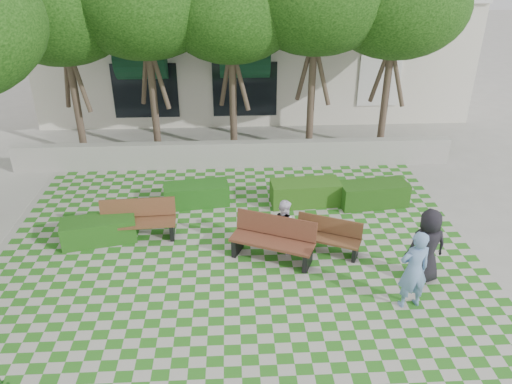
{
  "coord_description": "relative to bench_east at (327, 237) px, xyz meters",
  "views": [
    {
      "loc": [
        -0.09,
        -9.69,
        7.21
      ],
      "look_at": [
        0.5,
        1.5,
        1.4
      ],
      "focal_mm": 35.0,
      "sensor_mm": 36.0,
      "label": 1
    }
  ],
  "objects": [
    {
      "name": "ground",
      "position": [
        -2.27,
        -0.84,
        -0.42
      ],
      "size": [
        90.0,
        90.0,
        0.0
      ],
      "primitive_type": "plane",
      "color": "gray",
      "rests_on": "ground"
    },
    {
      "name": "lawn",
      "position": [
        -2.27,
        0.16,
        -0.42
      ],
      "size": [
        12.0,
        12.0,
        0.0
      ],
      "primitive_type": "plane",
      "color": "#2B721E",
      "rests_on": "ground"
    },
    {
      "name": "retaining_wall",
      "position": [
        -2.27,
        5.36,
        0.03
      ],
      "size": [
        15.0,
        0.36,
        0.9
      ],
      "primitive_type": "cube",
      "color": "#9E9B93",
      "rests_on": "ground"
    },
    {
      "name": "bench_east",
      "position": [
        0.0,
        0.0,
        0.0
      ],
      "size": [
        1.75,
        1.19,
        0.88
      ],
      "rotation": [
        0.0,
        0.0,
        -0.42
      ],
      "color": "brown",
      "rests_on": "ground"
    },
    {
      "name": "bench_mid",
      "position": [
        -1.4,
        -0.23,
        0.1
      ],
      "size": [
        2.16,
        1.45,
        1.08
      ],
      "rotation": [
        0.0,
        0.0,
        -0.41
      ],
      "color": "#572D1E",
      "rests_on": "ground"
    },
    {
      "name": "bench_west",
      "position": [
        -4.87,
        0.92,
        0.08
      ],
      "size": [
        2.0,
        0.76,
        1.03
      ],
      "rotation": [
        0.0,
        0.0,
        0.06
      ],
      "color": "#58331E",
      "rests_on": "ground"
    },
    {
      "name": "hedge_east",
      "position": [
        1.8,
        2.37,
        -0.07
      ],
      "size": [
        2.08,
        1.03,
        0.7
      ],
      "primitive_type": "cube",
      "rotation": [
        0.0,
        0.0,
        0.12
      ],
      "color": "#1C4612",
      "rests_on": "ground"
    },
    {
      "name": "hedge_midright",
      "position": [
        -0.2,
        2.55,
        -0.07
      ],
      "size": [
        2.08,
        0.95,
        0.71
      ],
      "primitive_type": "cube",
      "rotation": [
        0.0,
        0.0,
        0.07
      ],
      "color": "#265316",
      "rests_on": "ground"
    },
    {
      "name": "hedge_midleft",
      "position": [
        -3.44,
        2.67,
        -0.09
      ],
      "size": [
        1.97,
        1.0,
        0.66
      ],
      "primitive_type": "cube",
      "rotation": [
        0.0,
        0.0,
        0.13
      ],
      "color": "#1A5015",
      "rests_on": "ground"
    },
    {
      "name": "hedge_west",
      "position": [
        -5.88,
        0.78,
        -0.09
      ],
      "size": [
        1.99,
        1.14,
        0.66
      ],
      "primitive_type": "cube",
      "rotation": [
        0.0,
        0.0,
        0.22
      ],
      "color": "#1B4913",
      "rests_on": "ground"
    },
    {
      "name": "person_blue",
      "position": [
        1.4,
        -2.17,
        0.51
      ],
      "size": [
        0.74,
        0.55,
        1.87
      ],
      "primitive_type": "imported",
      "rotation": [
        0.0,
        0.0,
        3.31
      ],
      "color": "#688DBE",
      "rests_on": "ground"
    },
    {
      "name": "person_dark",
      "position": [
        2.01,
        -1.27,
        0.49
      ],
      "size": [
        0.92,
        0.63,
        1.82
      ],
      "primitive_type": "imported",
      "rotation": [
        0.0,
        0.0,
        3.2
      ],
      "color": "black",
      "rests_on": "ground"
    },
    {
      "name": "person_white",
      "position": [
        -1.11,
        0.13,
        0.29
      ],
      "size": [
        0.87,
        0.87,
        1.42
      ],
      "primitive_type": "imported",
      "rotation": [
        0.0,
        0.0,
        2.39
      ],
      "color": "white",
      "rests_on": "ground"
    },
    {
      "name": "tree_row",
      "position": [
        -4.13,
        5.11,
        4.76
      ],
      "size": [
        17.7,
        13.4,
        7.41
      ],
      "color": "#47382B",
      "rests_on": "ground"
    },
    {
      "name": "building",
      "position": [
        -1.34,
        13.24,
        2.1
      ],
      "size": [
        18.0,
        8.92,
        5.15
      ],
      "color": "beige",
      "rests_on": "ground"
    }
  ]
}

